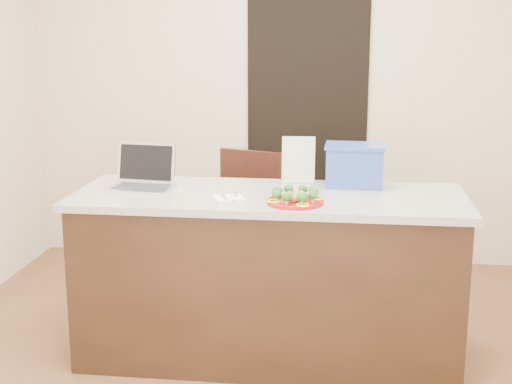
# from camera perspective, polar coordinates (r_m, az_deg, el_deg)

# --- Properties ---
(ground) EXTENTS (4.00, 4.00, 0.00)m
(ground) POSITION_cam_1_polar(r_m,az_deg,el_deg) (3.83, 0.54, -14.52)
(ground) COLOR brown
(ground) RESTS_ON ground
(room_shell) EXTENTS (4.00, 4.00, 4.00)m
(room_shell) POSITION_cam_1_polar(r_m,az_deg,el_deg) (3.40, 0.60, 10.44)
(room_shell) COLOR white
(room_shell) RESTS_ON ground
(doorway) EXTENTS (0.90, 0.02, 2.00)m
(doorway) POSITION_cam_1_polar(r_m,az_deg,el_deg) (5.42, 4.09, 4.80)
(doorway) COLOR black
(doorway) RESTS_ON ground
(island) EXTENTS (2.06, 0.76, 0.92)m
(island) POSITION_cam_1_polar(r_m,az_deg,el_deg) (3.88, 1.00, -6.74)
(island) COLOR black
(island) RESTS_ON ground
(plate) EXTENTS (0.28, 0.28, 0.02)m
(plate) POSITION_cam_1_polar(r_m,az_deg,el_deg) (3.54, 3.14, -0.77)
(plate) COLOR maroon
(plate) RESTS_ON island
(meatballs) EXTENTS (0.12, 0.12, 0.04)m
(meatballs) POSITION_cam_1_polar(r_m,az_deg,el_deg) (3.53, 3.20, -0.34)
(meatballs) COLOR olive
(meatballs) RESTS_ON plate
(broccoli) EXTENTS (0.23, 0.23, 0.04)m
(broccoli) POSITION_cam_1_polar(r_m,az_deg,el_deg) (3.53, 3.15, -0.06)
(broccoli) COLOR #164813
(broccoli) RESTS_ON plate
(pepper_rings) EXTENTS (0.27, 0.27, 0.01)m
(pepper_rings) POSITION_cam_1_polar(r_m,az_deg,el_deg) (3.53, 3.14, -0.61)
(pepper_rings) COLOR #FDFF1A
(pepper_rings) RESTS_ON plate
(napkin) EXTENTS (0.19, 0.19, 0.01)m
(napkin) POSITION_cam_1_polar(r_m,az_deg,el_deg) (3.65, -2.20, -0.44)
(napkin) COLOR white
(napkin) RESTS_ON island
(fork) EXTENTS (0.05, 0.14, 0.00)m
(fork) POSITION_cam_1_polar(r_m,az_deg,el_deg) (3.66, -2.50, -0.32)
(fork) COLOR silver
(fork) RESTS_ON napkin
(knife) EXTENTS (0.03, 0.17, 0.01)m
(knife) POSITION_cam_1_polar(r_m,az_deg,el_deg) (3.63, -1.78, -0.41)
(knife) COLOR silver
(knife) RESTS_ON napkin
(yogurt_bottle) EXTENTS (0.04, 0.04, 0.07)m
(yogurt_bottle) POSITION_cam_1_polar(r_m,az_deg,el_deg) (3.60, 4.46, -0.23)
(yogurt_bottle) COLOR silver
(yogurt_bottle) RESTS_ON island
(laptop) EXTENTS (0.36, 0.30, 0.24)m
(laptop) POSITION_cam_1_polar(r_m,az_deg,el_deg) (3.93, -8.99, 1.30)
(laptop) COLOR silver
(laptop) RESTS_ON island
(leaflet) EXTENTS (0.19, 0.05, 0.26)m
(leaflet) POSITION_cam_1_polar(r_m,az_deg,el_deg) (3.99, 3.41, 2.57)
(leaflet) COLOR white
(leaflet) RESTS_ON island
(blue_box) EXTENTS (0.33, 0.24, 0.23)m
(blue_box) POSITION_cam_1_polar(r_m,az_deg,el_deg) (3.94, 7.90, 2.15)
(blue_box) COLOR #294094
(blue_box) RESTS_ON island
(chair) EXTENTS (0.57, 0.58, 0.99)m
(chair) POSITION_cam_1_polar(r_m,az_deg,el_deg) (4.62, -0.60, -2.13)
(chair) COLOR black
(chair) RESTS_ON ground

